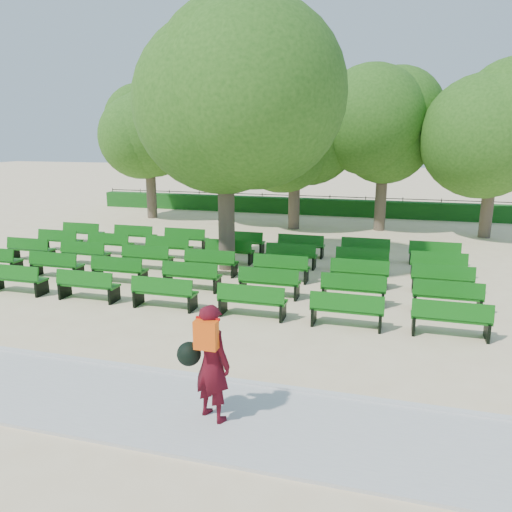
% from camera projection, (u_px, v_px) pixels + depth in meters
% --- Properties ---
extents(ground, '(120.00, 120.00, 0.00)m').
position_uv_depth(ground, '(234.00, 281.00, 15.42)').
color(ground, beige).
extents(paving, '(30.00, 2.20, 0.06)m').
position_uv_depth(paving, '(97.00, 398.00, 8.49)').
color(paving, beige).
rests_on(paving, ground).
extents(curb, '(30.00, 0.12, 0.10)m').
position_uv_depth(curb, '(132.00, 368.00, 9.56)').
color(curb, silver).
rests_on(curb, ground).
extents(hedge, '(26.00, 0.70, 0.90)m').
position_uv_depth(hedge, '(311.00, 206.00, 28.40)').
color(hedge, '#155217').
rests_on(hedge, ground).
extents(fence, '(26.00, 0.10, 1.02)m').
position_uv_depth(fence, '(312.00, 213.00, 28.88)').
color(fence, black).
rests_on(fence, ground).
extents(tree_line, '(21.80, 6.80, 7.04)m').
position_uv_depth(tree_line, '(297.00, 226.00, 24.77)').
color(tree_line, '#2E5E19').
rests_on(tree_line, ground).
extents(bench_array, '(1.71, 0.57, 1.07)m').
position_uv_depth(bench_array, '(212.00, 272.00, 16.10)').
color(bench_array, '#105C10').
rests_on(bench_array, ground).
extents(tree_among, '(5.81, 5.81, 7.89)m').
position_uv_depth(tree_among, '(225.00, 107.00, 15.66)').
color(tree_among, brown).
rests_on(tree_among, ground).
extents(person, '(0.94, 0.69, 1.87)m').
position_uv_depth(person, '(210.00, 361.00, 7.63)').
color(person, '#4A0A14').
rests_on(person, ground).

